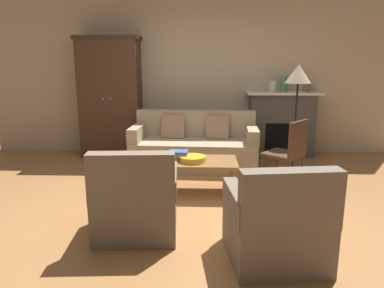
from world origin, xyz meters
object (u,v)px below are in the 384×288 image
(armoire, at_px, (111,97))
(armchair_near_right, at_px, (277,226))
(book_stack, at_px, (178,155))
(side_chair_wooden, at_px, (289,149))
(couch, at_px, (194,147))
(mantel_vase_jade, at_px, (284,84))
(fireplace, at_px, (281,124))
(fruit_bowl, at_px, (193,159))
(mantel_vase_cream, at_px, (273,86))
(mantel_vase_bronze, at_px, (306,85))
(floor_lamp, at_px, (298,80))
(coffee_table, at_px, (193,164))
(armchair_near_left, at_px, (136,203))

(armoire, bearing_deg, armchair_near_right, -57.20)
(armoire, bearing_deg, book_stack, -54.68)
(side_chair_wooden, bearing_deg, couch, 145.00)
(mantel_vase_jade, height_order, armchair_near_right, mantel_vase_jade)
(fireplace, distance_m, armchair_near_right, 3.60)
(couch, xyz_separation_m, book_stack, (-0.18, -1.11, 0.16))
(fruit_bowl, bearing_deg, side_chair_wooden, 13.18)
(fireplace, bearing_deg, mantel_vase_cream, -174.31)
(mantel_vase_jade, distance_m, armchair_near_right, 3.70)
(book_stack, xyz_separation_m, mantel_vase_bronze, (2.05, 1.86, 0.75))
(couch, distance_m, mantel_vase_jade, 1.91)
(fireplace, height_order, armoire, armoire)
(fruit_bowl, distance_m, armchair_near_right, 1.75)
(fruit_bowl, relative_size, floor_lamp, 0.21)
(armoire, height_order, mantel_vase_bronze, armoire)
(mantel_vase_cream, distance_m, armchair_near_right, 3.65)
(couch, xyz_separation_m, floor_lamp, (1.47, -0.30, 1.05))
(fruit_bowl, xyz_separation_m, floor_lamp, (1.46, 0.88, 0.92))
(fireplace, relative_size, couch, 0.64)
(fireplace, xyz_separation_m, couch, (-1.49, -0.76, -0.25))
(couch, height_order, floor_lamp, floor_lamp)
(mantel_vase_cream, bearing_deg, armoire, -178.76)
(coffee_table, xyz_separation_m, floor_lamp, (1.45, 0.83, 1.01))
(couch, relative_size, mantel_vase_bronze, 8.77)
(mantel_vase_cream, height_order, armchair_near_left, mantel_vase_cream)
(fireplace, distance_m, coffee_table, 2.41)
(coffee_table, bearing_deg, armchair_near_left, -113.77)
(book_stack, bearing_deg, armchair_near_left, -104.92)
(book_stack, relative_size, mantel_vase_cream, 1.46)
(mantel_vase_bronze, bearing_deg, fruit_bowl, -134.03)
(fruit_bowl, distance_m, book_stack, 0.20)
(mantel_vase_cream, distance_m, mantel_vase_bronze, 0.56)
(mantel_vase_jade, bearing_deg, armoire, -178.83)
(armchair_near_left, relative_size, side_chair_wooden, 0.98)
(fireplace, relative_size, armchair_near_left, 1.43)
(mantel_vase_bronze, bearing_deg, side_chair_wooden, -110.39)
(floor_lamp, bearing_deg, couch, 168.54)
(coffee_table, relative_size, mantel_vase_bronze, 4.93)
(mantel_vase_jade, distance_m, mantel_vase_bronze, 0.38)
(mantel_vase_jade, relative_size, floor_lamp, 0.16)
(armchair_near_left, distance_m, floor_lamp, 3.00)
(fruit_bowl, relative_size, armchair_near_right, 0.37)
(fruit_bowl, bearing_deg, coffee_table, 82.84)
(fireplace, height_order, coffee_table, fireplace)
(fruit_bowl, distance_m, armchair_near_left, 1.24)
(floor_lamp, bearing_deg, coffee_table, -150.09)
(book_stack, height_order, mantel_vase_jade, mantel_vase_jade)
(mantel_vase_bronze, bearing_deg, mantel_vase_cream, 180.00)
(side_chair_wooden, bearing_deg, armchair_near_right, -105.17)
(mantel_vase_cream, xyz_separation_m, armchair_near_left, (-1.81, -3.04, -0.89))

